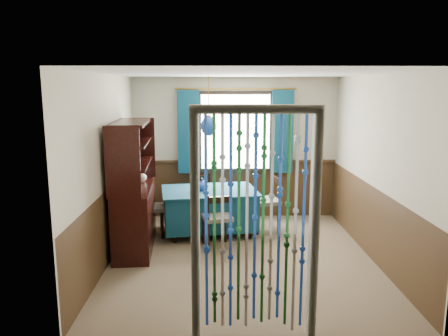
{
  "coord_description": "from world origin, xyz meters",
  "views": [
    {
      "loc": [
        -0.36,
        -5.72,
        2.33
      ],
      "look_at": [
        -0.23,
        0.68,
        1.14
      ],
      "focal_mm": 35.0,
      "sensor_mm": 36.0,
      "label": 1
    }
  ],
  "objects_px": {
    "sideboard": "(134,206)",
    "vase_table": "(203,185)",
    "chair_far": "(203,197)",
    "vase_sideboard": "(141,175)",
    "chair_right": "(267,201)",
    "dining_table": "(209,208)",
    "chair_left": "(149,208)",
    "chair_near": "(217,218)",
    "bowl_shelf": "(132,165)",
    "pendant_lamp": "(209,126)"
  },
  "relations": [
    {
      "from": "pendant_lamp",
      "to": "vase_table",
      "type": "height_order",
      "value": "pendant_lamp"
    },
    {
      "from": "chair_far",
      "to": "chair_left",
      "type": "xyz_separation_m",
      "value": [
        -0.82,
        -0.75,
        0.02
      ]
    },
    {
      "from": "chair_far",
      "to": "chair_left",
      "type": "bearing_deg",
      "value": 23.43
    },
    {
      "from": "chair_right",
      "to": "pendant_lamp",
      "type": "xyz_separation_m",
      "value": [
        -0.94,
        -0.13,
        1.25
      ]
    },
    {
      "from": "vase_table",
      "to": "chair_left",
      "type": "bearing_deg",
      "value": -172.89
    },
    {
      "from": "dining_table",
      "to": "chair_near",
      "type": "distance_m",
      "value": 0.67
    },
    {
      "from": "chair_right",
      "to": "vase_sideboard",
      "type": "bearing_deg",
      "value": 91.75
    },
    {
      "from": "sideboard",
      "to": "bowl_shelf",
      "type": "height_order",
      "value": "sideboard"
    },
    {
      "from": "chair_right",
      "to": "pendant_lamp",
      "type": "height_order",
      "value": "pendant_lamp"
    },
    {
      "from": "pendant_lamp",
      "to": "sideboard",
      "type": "bearing_deg",
      "value": -148.26
    },
    {
      "from": "chair_far",
      "to": "vase_sideboard",
      "type": "height_order",
      "value": "vase_sideboard"
    },
    {
      "from": "sideboard",
      "to": "pendant_lamp",
      "type": "distance_m",
      "value": 1.68
    },
    {
      "from": "chair_left",
      "to": "vase_sideboard",
      "type": "xyz_separation_m",
      "value": [
        -0.08,
        -0.23,
        0.58
      ]
    },
    {
      "from": "chair_left",
      "to": "chair_right",
      "type": "distance_m",
      "value": 1.9
    },
    {
      "from": "vase_sideboard",
      "to": "chair_left",
      "type": "bearing_deg",
      "value": 71.25
    },
    {
      "from": "chair_near",
      "to": "vase_sideboard",
      "type": "xyz_separation_m",
      "value": [
        -1.14,
        0.31,
        0.58
      ]
    },
    {
      "from": "dining_table",
      "to": "chair_right",
      "type": "distance_m",
      "value": 0.95
    },
    {
      "from": "chair_right",
      "to": "bowl_shelf",
      "type": "xyz_separation_m",
      "value": [
        -1.96,
        -1.15,
        0.81
      ]
    },
    {
      "from": "chair_far",
      "to": "chair_left",
      "type": "distance_m",
      "value": 1.11
    },
    {
      "from": "dining_table",
      "to": "bowl_shelf",
      "type": "distance_m",
      "value": 1.69
    },
    {
      "from": "chair_far",
      "to": "chair_right",
      "type": "bearing_deg",
      "value": 135.82
    },
    {
      "from": "vase_table",
      "to": "chair_far",
      "type": "bearing_deg",
      "value": 91.63
    },
    {
      "from": "dining_table",
      "to": "vase_sideboard",
      "type": "height_order",
      "value": "vase_sideboard"
    },
    {
      "from": "chair_left",
      "to": "dining_table",
      "type": "bearing_deg",
      "value": 88.18
    },
    {
      "from": "chair_near",
      "to": "pendant_lamp",
      "type": "height_order",
      "value": "pendant_lamp"
    },
    {
      "from": "vase_sideboard",
      "to": "bowl_shelf",
      "type": "bearing_deg",
      "value": -90.0
    },
    {
      "from": "dining_table",
      "to": "chair_left",
      "type": "bearing_deg",
      "value": 179.45
    },
    {
      "from": "pendant_lamp",
      "to": "vase_sideboard",
      "type": "distance_m",
      "value": 1.29
    },
    {
      "from": "chair_far",
      "to": "vase_table",
      "type": "relative_size",
      "value": 4.67
    },
    {
      "from": "vase_table",
      "to": "chair_right",
      "type": "bearing_deg",
      "value": 8.13
    },
    {
      "from": "dining_table",
      "to": "bowl_shelf",
      "type": "xyz_separation_m",
      "value": [
        -1.02,
        -1.02,
        0.88
      ]
    },
    {
      "from": "vase_sideboard",
      "to": "pendant_lamp",
      "type": "bearing_deg",
      "value": 19.06
    },
    {
      "from": "dining_table",
      "to": "pendant_lamp",
      "type": "bearing_deg",
      "value": -8.18
    },
    {
      "from": "dining_table",
      "to": "chair_left",
      "type": "relative_size",
      "value": 1.91
    },
    {
      "from": "vase_sideboard",
      "to": "vase_table",
      "type": "bearing_deg",
      "value": 19.86
    },
    {
      "from": "chair_near",
      "to": "chair_right",
      "type": "height_order",
      "value": "chair_right"
    },
    {
      "from": "chair_near",
      "to": "bowl_shelf",
      "type": "bearing_deg",
      "value": -175.5
    },
    {
      "from": "vase_table",
      "to": "vase_sideboard",
      "type": "bearing_deg",
      "value": -160.14
    },
    {
      "from": "sideboard",
      "to": "vase_sideboard",
      "type": "distance_m",
      "value": 0.51
    },
    {
      "from": "chair_far",
      "to": "pendant_lamp",
      "type": "distance_m",
      "value": 1.44
    },
    {
      "from": "sideboard",
      "to": "vase_table",
      "type": "relative_size",
      "value": 10.6
    },
    {
      "from": "chair_near",
      "to": "chair_far",
      "type": "height_order",
      "value": "chair_near"
    },
    {
      "from": "dining_table",
      "to": "chair_right",
      "type": "relative_size",
      "value": 1.76
    },
    {
      "from": "chair_right",
      "to": "sideboard",
      "type": "relative_size",
      "value": 0.49
    },
    {
      "from": "pendant_lamp",
      "to": "chair_near",
      "type": "bearing_deg",
      "value": -79.24
    },
    {
      "from": "chair_far",
      "to": "sideboard",
      "type": "distance_m",
      "value": 1.62
    },
    {
      "from": "chair_left",
      "to": "sideboard",
      "type": "xyz_separation_m",
      "value": [
        -0.14,
        -0.54,
        0.18
      ]
    },
    {
      "from": "sideboard",
      "to": "pendant_lamp",
      "type": "bearing_deg",
      "value": 27.75
    },
    {
      "from": "chair_right",
      "to": "vase_table",
      "type": "bearing_deg",
      "value": 86.11
    },
    {
      "from": "sideboard",
      "to": "chair_far",
      "type": "bearing_deg",
      "value": 49.5
    }
  ]
}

